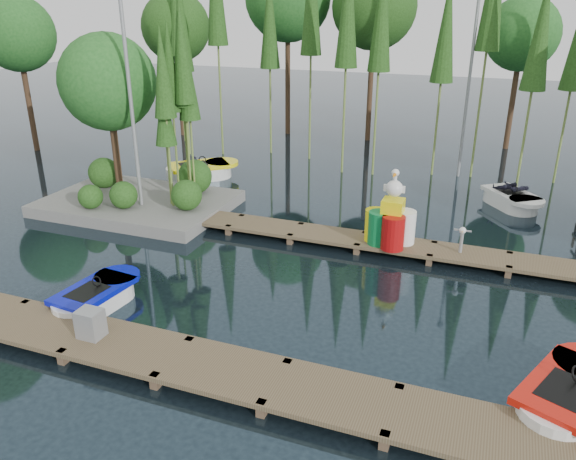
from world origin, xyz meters
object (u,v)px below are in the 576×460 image
(island, at_px, (127,115))
(utility_cabinet, at_px, (90,324))
(boat_yellow_far, at_px, (200,171))
(boat_red, at_px, (569,398))
(yellow_barrel, at_px, (376,225))
(boat_blue, at_px, (96,297))
(drum_cluster, at_px, (392,223))

(island, bearing_deg, utility_cabinet, -60.59)
(island, distance_m, utility_cabinet, 9.31)
(utility_cabinet, bearing_deg, boat_yellow_far, 108.62)
(boat_red, xyz_separation_m, yellow_barrel, (-4.70, 5.59, 0.49))
(yellow_barrel, bearing_deg, boat_blue, -134.21)
(island, xyz_separation_m, utility_cabinet, (4.39, -7.79, -2.58))
(island, relative_size, boat_red, 2.21)
(boat_red, height_order, boat_yellow_far, boat_yellow_far)
(boat_blue, height_order, yellow_barrel, yellow_barrel)
(boat_blue, distance_m, boat_yellow_far, 10.37)
(boat_blue, xyz_separation_m, drum_cluster, (5.89, 5.38, 0.71))
(utility_cabinet, bearing_deg, boat_blue, 126.29)
(boat_blue, relative_size, yellow_barrel, 2.70)
(boat_blue, xyz_separation_m, boat_red, (10.10, -0.05, 0.04))
(island, bearing_deg, drum_cluster, -5.88)
(boat_red, height_order, yellow_barrel, yellow_barrel)
(utility_cabinet, bearing_deg, island, 119.41)
(island, bearing_deg, boat_red, -25.42)
(island, height_order, utility_cabinet, island)
(island, height_order, yellow_barrel, island)
(island, xyz_separation_m, yellow_barrel, (8.71, -0.79, -2.42))
(boat_yellow_far, bearing_deg, drum_cluster, -50.55)
(boat_red, bearing_deg, yellow_barrel, 153.84)
(utility_cabinet, height_order, drum_cluster, drum_cluster)
(drum_cluster, bearing_deg, yellow_barrel, 162.35)
(boat_yellow_far, distance_m, yellow_barrel, 9.32)
(boat_red, relative_size, yellow_barrel, 3.29)
(island, relative_size, boat_blue, 2.69)
(boat_yellow_far, bearing_deg, boat_red, -60.51)
(utility_cabinet, height_order, yellow_barrel, yellow_barrel)
(yellow_barrel, distance_m, drum_cluster, 0.55)
(boat_yellow_far, relative_size, drum_cluster, 1.40)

